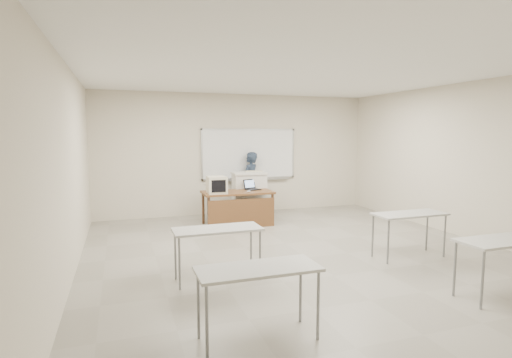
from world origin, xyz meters
name	(u,v)px	position (x,y,z in m)	size (l,w,h in m)	color
floor	(306,258)	(0.00, 0.00, -0.01)	(7.00, 8.00, 0.01)	gray
whiteboard	(249,155)	(0.30, 3.97, 1.48)	(2.48, 0.10, 1.31)	white
student_desks	(353,238)	(0.00, -1.35, 0.67)	(4.40, 2.20, 0.73)	#ABA9A5
instructor_desk	(239,201)	(-0.40, 2.54, 0.56)	(1.54, 0.77, 0.75)	brown
podium	(249,195)	(0.05, 3.20, 0.56)	(0.79, 0.57, 1.11)	silver
crt_monitor	(217,185)	(-0.90, 2.52, 0.93)	(0.40, 0.45, 0.38)	beige
laptop	(252,187)	(0.00, 2.80, 0.81)	(0.31, 0.29, 0.23)	black
mouse	(249,191)	(-0.20, 2.45, 0.77)	(0.09, 0.06, 0.04)	silver
keyboard	(254,171)	(0.20, 3.28, 1.12)	(0.42, 0.14, 0.02)	beige
presenter	(250,183)	(0.27, 3.81, 0.78)	(0.57, 0.37, 1.56)	black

